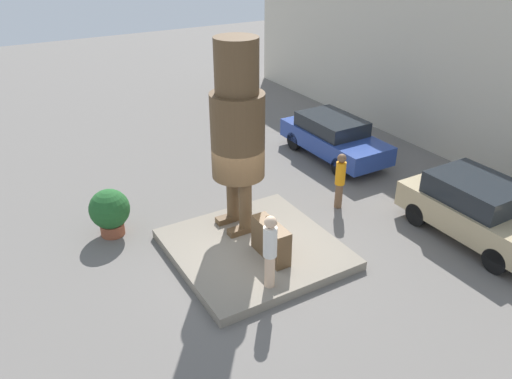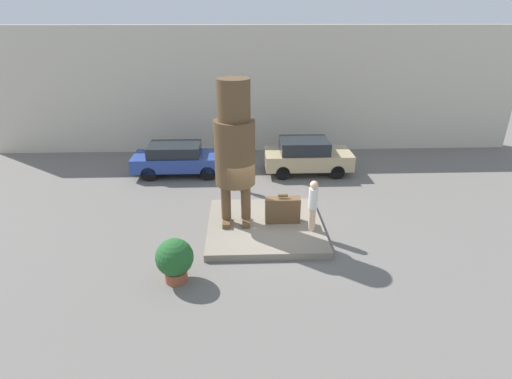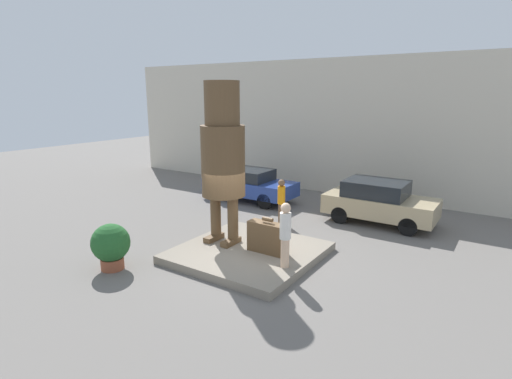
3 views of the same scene
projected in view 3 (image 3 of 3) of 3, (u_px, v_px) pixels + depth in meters
ground_plane at (248, 256)px, 12.09m from camera, size 60.00×60.00×0.00m
pedestal at (248, 253)px, 12.06m from camera, size 3.97×3.94×0.24m
building_backdrop at (358, 128)px, 18.72m from camera, size 28.00×0.60×6.44m
statue_figure at (223, 151)px, 11.99m from camera, size 1.33×1.33×4.93m
giant_suitcase at (268, 237)px, 11.68m from camera, size 1.21×0.40×1.07m
tourist at (285, 232)px, 10.56m from camera, size 0.30×0.30×1.79m
parked_car_blue at (249, 184)px, 18.28m from camera, size 4.27×1.77×1.46m
parked_car_tan at (379, 201)px, 15.05m from camera, size 4.03×1.90×1.62m
planter_pot at (111, 245)px, 11.06m from camera, size 1.06×1.06×1.31m
worker_hivis at (281, 200)px, 14.97m from camera, size 0.29×0.29×1.70m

